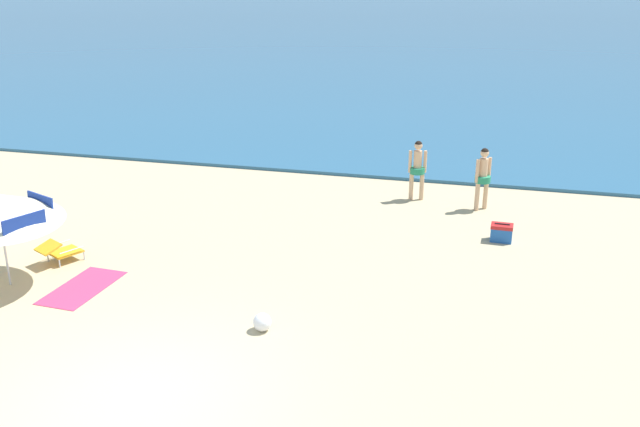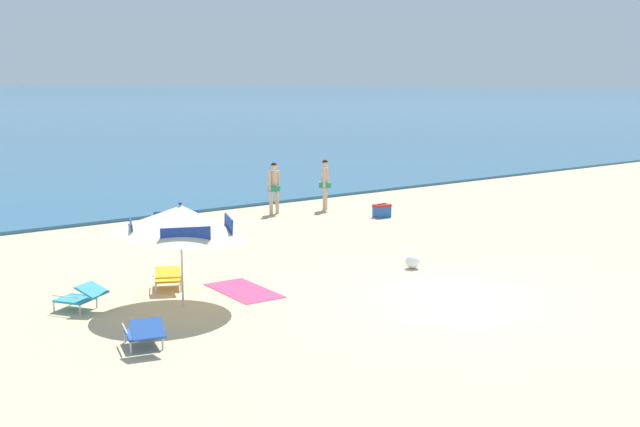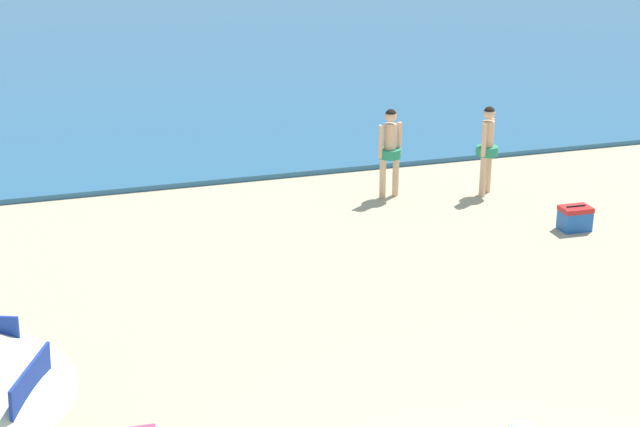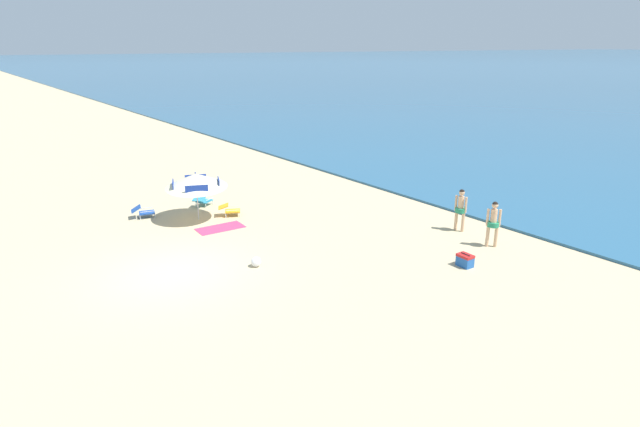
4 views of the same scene
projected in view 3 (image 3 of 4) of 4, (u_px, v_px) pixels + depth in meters
The scene contains 3 objects.
person_standing_near_shore at pixel (487, 144), 16.91m from camera, with size 0.40×0.40×1.64m.
person_standing_beside at pixel (390, 147), 16.78m from camera, with size 0.47×0.40×1.62m.
cooler_box at pixel (575, 218), 15.43m from camera, with size 0.51×0.37×0.43m.
Camera 3 is at (-3.33, -4.88, 5.49)m, focal length 52.92 mm.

